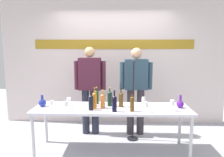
# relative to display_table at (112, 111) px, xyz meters

# --- Properties ---
(ground_plane) EXTENTS (10.00, 10.00, 0.00)m
(ground_plane) POSITION_rel_display_table_xyz_m (0.00, 0.00, -0.69)
(ground_plane) COLOR #A2A3AB
(back_wall) EXTENTS (4.93, 0.11, 3.00)m
(back_wall) POSITION_rel_display_table_xyz_m (0.00, 1.40, 0.81)
(back_wall) COLOR silver
(back_wall) RESTS_ON ground
(display_table) EXTENTS (2.50, 0.68, 0.74)m
(display_table) POSITION_rel_display_table_xyz_m (0.00, 0.00, 0.00)
(display_table) COLOR silver
(display_table) RESTS_ON ground
(decanter_blue_left) EXTENTS (0.12, 0.12, 0.19)m
(decanter_blue_left) POSITION_rel_display_table_xyz_m (-1.13, 0.01, 0.12)
(decanter_blue_left) COLOR navy
(decanter_blue_left) RESTS_ON display_table
(decanter_blue_right) EXTENTS (0.12, 0.12, 0.21)m
(decanter_blue_right) POSITION_rel_display_table_xyz_m (1.09, 0.01, 0.12)
(decanter_blue_right) COLOR #541A8F
(decanter_blue_right) RESTS_ON display_table
(presenter_left) EXTENTS (0.61, 0.22, 1.71)m
(presenter_left) POSITION_rel_display_table_xyz_m (-0.44, 0.71, 0.29)
(presenter_left) COLOR #242636
(presenter_left) RESTS_ON ground
(presenter_right) EXTENTS (0.62, 0.22, 1.69)m
(presenter_right) POSITION_rel_display_table_xyz_m (0.44, 0.71, 0.29)
(presenter_right) COLOR #363036
(presenter_right) RESTS_ON ground
(wine_bottle_0) EXTENTS (0.07, 0.07, 0.32)m
(wine_bottle_0) POSITION_rel_display_table_xyz_m (-0.27, -0.06, 0.19)
(wine_bottle_0) COLOR orange
(wine_bottle_0) RESTS_ON display_table
(wine_bottle_1) EXTENTS (0.07, 0.07, 0.33)m
(wine_bottle_1) POSITION_rel_display_table_xyz_m (0.05, -0.22, 0.19)
(wine_bottle_1) COLOR black
(wine_bottle_1) RESTS_ON display_table
(wine_bottle_2) EXTENTS (0.07, 0.07, 0.29)m
(wine_bottle_2) POSITION_rel_display_table_xyz_m (-0.14, -0.03, 0.18)
(wine_bottle_2) COLOR orange
(wine_bottle_2) RESTS_ON display_table
(wine_bottle_3) EXTENTS (0.07, 0.07, 0.30)m
(wine_bottle_3) POSITION_rel_display_table_xyz_m (-0.28, 0.07, 0.18)
(wine_bottle_3) COLOR orange
(wine_bottle_3) RESTS_ON display_table
(wine_bottle_4) EXTENTS (0.07, 0.07, 0.29)m
(wine_bottle_4) POSITION_rel_display_table_xyz_m (-0.26, 0.21, 0.18)
(wine_bottle_4) COLOR #1E3A18
(wine_bottle_4) RESTS_ON display_table
(wine_bottle_5) EXTENTS (0.08, 0.08, 0.30)m
(wine_bottle_5) POSITION_rel_display_table_xyz_m (0.15, 0.04, 0.19)
(wine_bottle_5) COLOR #553616
(wine_bottle_5) RESTS_ON display_table
(wine_bottle_6) EXTENTS (0.07, 0.07, 0.30)m
(wine_bottle_6) POSITION_rel_display_table_xyz_m (-0.32, -0.15, 0.19)
(wine_bottle_6) COLOR black
(wine_bottle_6) RESTS_ON display_table
(wine_bottle_7) EXTENTS (0.06, 0.06, 0.29)m
(wine_bottle_7) POSITION_rel_display_table_xyz_m (0.32, -0.19, 0.18)
(wine_bottle_7) COLOR #56370F
(wine_bottle_7) RESTS_ON display_table
(wine_bottle_8) EXTENTS (0.07, 0.07, 0.31)m
(wine_bottle_8) POSITION_rel_display_table_xyz_m (-0.04, 0.09, 0.19)
(wine_bottle_8) COLOR black
(wine_bottle_8) RESTS_ON display_table
(wine_glass_left_0) EXTENTS (0.07, 0.07, 0.15)m
(wine_glass_left_0) POSITION_rel_display_table_xyz_m (-0.69, -0.20, 0.16)
(wine_glass_left_0) COLOR white
(wine_glass_left_0) RESTS_ON display_table
(wine_glass_left_1) EXTENTS (0.07, 0.07, 0.12)m
(wine_glass_left_1) POSITION_rel_display_table_xyz_m (-0.72, 0.11, 0.14)
(wine_glass_left_1) COLOR white
(wine_glass_left_1) RESTS_ON display_table
(wine_glass_left_2) EXTENTS (0.06, 0.06, 0.15)m
(wine_glass_left_2) POSITION_rel_display_table_xyz_m (-0.91, -0.18, 0.16)
(wine_glass_left_2) COLOR white
(wine_glass_left_2) RESTS_ON display_table
(wine_glass_right_0) EXTENTS (0.07, 0.07, 0.17)m
(wine_glass_right_0) POSITION_rel_display_table_xyz_m (0.93, -0.15, 0.18)
(wine_glass_right_0) COLOR white
(wine_glass_right_0) RESTS_ON display_table
(wine_glass_right_1) EXTENTS (0.06, 0.06, 0.16)m
(wine_glass_right_1) POSITION_rel_display_table_xyz_m (0.52, -0.23, 0.17)
(wine_glass_right_1) COLOR white
(wine_glass_right_1) RESTS_ON display_table
(wine_glass_right_2) EXTENTS (0.06, 0.06, 0.15)m
(wine_glass_right_2) POSITION_rel_display_table_xyz_m (0.52, 0.09, 0.17)
(wine_glass_right_2) COLOR white
(wine_glass_right_2) RESTS_ON display_table
(microphone_stand) EXTENTS (0.20, 0.20, 1.48)m
(microphone_stand) POSITION_rel_display_table_xyz_m (0.37, 0.45, -0.20)
(microphone_stand) COLOR black
(microphone_stand) RESTS_ON ground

